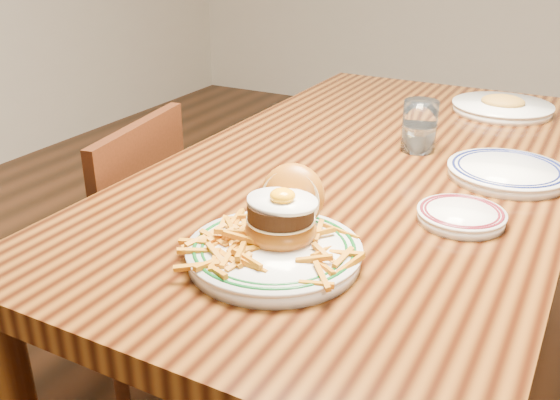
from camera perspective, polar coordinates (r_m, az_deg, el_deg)
The scene contains 7 objects.
table at distance 1.46m, azimuth 8.39°, elevation 0.31°, with size 0.85×1.60×0.75m.
chair_left at distance 1.67m, azimuth -15.06°, elevation -5.63°, with size 0.44×0.44×0.83m.
main_plate at distance 0.99m, azimuth -0.24°, elevation -3.35°, with size 0.28×0.29×0.13m.
side_plate at distance 1.16m, azimuth 16.25°, elevation -1.31°, with size 0.16×0.16×0.02m.
rear_plate at distance 1.40m, azimuth 20.08°, elevation 2.49°, with size 0.25×0.25×0.03m.
water_glass at distance 1.50m, azimuth 12.61°, elevation 6.36°, with size 0.08×0.08×0.12m.
far_plate at distance 1.89m, azimuth 19.66°, elevation 8.04°, with size 0.28×0.28×0.05m.
Camera 1 is at (0.44, -1.27, 1.24)m, focal length 40.00 mm.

